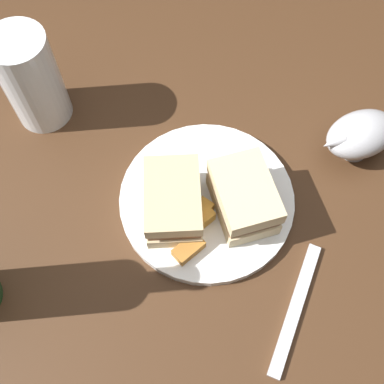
# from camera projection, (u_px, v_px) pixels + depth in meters

# --- Properties ---
(ground_plane) EXTENTS (6.00, 6.00, 0.00)m
(ground_plane) POSITION_uv_depth(u_px,v_px,m) (185.00, 315.00, 1.36)
(ground_plane) COLOR black
(dining_table) EXTENTS (1.10, 0.83, 0.77)m
(dining_table) POSITION_uv_depth(u_px,v_px,m) (182.00, 278.00, 1.02)
(dining_table) COLOR #422816
(dining_table) RESTS_ON ground
(plate) EXTENTS (0.25, 0.25, 0.01)m
(plate) POSITION_uv_depth(u_px,v_px,m) (207.00, 198.00, 0.67)
(plate) COLOR white
(plate) RESTS_ON dining_table
(sandwich_half_left) EXTENTS (0.11, 0.07, 0.06)m
(sandwich_half_left) POSITION_uv_depth(u_px,v_px,m) (173.00, 201.00, 0.63)
(sandwich_half_left) COLOR #CCB284
(sandwich_half_left) RESTS_ON plate
(sandwich_half_right) EXTENTS (0.12, 0.10, 0.06)m
(sandwich_half_right) POSITION_uv_depth(u_px,v_px,m) (244.00, 197.00, 0.63)
(sandwich_half_right) COLOR beige
(sandwich_half_right) RESTS_ON plate
(potato_wedge_front) EXTENTS (0.04, 0.04, 0.02)m
(potato_wedge_front) POSITION_uv_depth(u_px,v_px,m) (200.00, 213.00, 0.64)
(potato_wedge_front) COLOR gold
(potato_wedge_front) RESTS_ON plate
(potato_wedge_middle) EXTENTS (0.06, 0.03, 0.02)m
(potato_wedge_middle) POSITION_uv_depth(u_px,v_px,m) (172.00, 224.00, 0.64)
(potato_wedge_middle) COLOR #AD702D
(potato_wedge_middle) RESTS_ON plate
(potato_wedge_back) EXTENTS (0.05, 0.02, 0.02)m
(potato_wedge_back) POSITION_uv_depth(u_px,v_px,m) (184.00, 218.00, 0.64)
(potato_wedge_back) COLOR #AD702D
(potato_wedge_back) RESTS_ON plate
(potato_wedge_left_edge) EXTENTS (0.04, 0.05, 0.02)m
(potato_wedge_left_edge) POSITION_uv_depth(u_px,v_px,m) (197.00, 223.00, 0.63)
(potato_wedge_left_edge) COLOR gold
(potato_wedge_left_edge) RESTS_ON plate
(potato_wedge_right_edge) EXTENTS (0.04, 0.05, 0.02)m
(potato_wedge_right_edge) POSITION_uv_depth(u_px,v_px,m) (189.00, 249.00, 0.62)
(potato_wedge_right_edge) COLOR #AD702D
(potato_wedge_right_edge) RESTS_ON plate
(pint_glass) EXTENTS (0.08, 0.08, 0.15)m
(pint_glass) POSITION_uv_depth(u_px,v_px,m) (34.00, 84.00, 0.69)
(pint_glass) COLOR white
(pint_glass) RESTS_ON dining_table
(gravy_boat) EXTENTS (0.11, 0.13, 0.07)m
(gravy_boat) POSITION_uv_depth(u_px,v_px,m) (360.00, 135.00, 0.68)
(gravy_boat) COLOR #B7B7BC
(gravy_boat) RESTS_ON dining_table
(fork) EXTENTS (0.17, 0.09, 0.01)m
(fork) POSITION_uv_depth(u_px,v_px,m) (295.00, 308.00, 0.61)
(fork) COLOR silver
(fork) RESTS_ON dining_table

